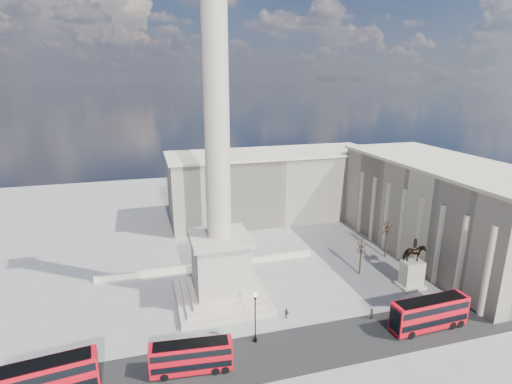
{
  "coord_description": "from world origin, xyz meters",
  "views": [
    {
      "loc": [
        -10.21,
        -50.72,
        33.68
      ],
      "look_at": [
        4.44,
        0.44,
        18.54
      ],
      "focal_mm": 28.0,
      "sensor_mm": 36.0,
      "label": 1
    }
  ],
  "objects_px": {
    "red_bus_a": "(42,381)",
    "pedestrian_standing": "(371,314)",
    "red_bus_b": "(192,357)",
    "nelsons_column": "(219,222)",
    "red_bus_c": "(430,313)",
    "victorian_lamp": "(255,313)",
    "equestrian_statue": "(412,270)",
    "pedestrian_walking": "(412,307)",
    "pedestrian_crossing": "(287,313)"
  },
  "relations": [
    {
      "from": "red_bus_a",
      "to": "victorian_lamp",
      "type": "bearing_deg",
      "value": 0.82
    },
    {
      "from": "equestrian_statue",
      "to": "red_bus_c",
      "type": "bearing_deg",
      "value": -114.98
    },
    {
      "from": "red_bus_a",
      "to": "red_bus_c",
      "type": "xyz_separation_m",
      "value": [
        48.77,
        -0.52,
        -0.04
      ]
    },
    {
      "from": "equestrian_statue",
      "to": "red_bus_a",
      "type": "bearing_deg",
      "value": -169.35
    },
    {
      "from": "red_bus_b",
      "to": "red_bus_c",
      "type": "distance_m",
      "value": 32.8
    },
    {
      "from": "red_bus_b",
      "to": "pedestrian_crossing",
      "type": "xyz_separation_m",
      "value": [
        14.59,
        7.3,
        -1.27
      ]
    },
    {
      "from": "red_bus_b",
      "to": "equestrian_statue",
      "type": "height_order",
      "value": "equestrian_statue"
    },
    {
      "from": "red_bus_c",
      "to": "equestrian_statue",
      "type": "relative_size",
      "value": 1.3
    },
    {
      "from": "equestrian_statue",
      "to": "pedestrian_walking",
      "type": "relative_size",
      "value": 5.39
    },
    {
      "from": "nelsons_column",
      "to": "red_bus_c",
      "type": "xyz_separation_m",
      "value": [
        26.3,
        -15.72,
        -10.51
      ]
    },
    {
      "from": "red_bus_b",
      "to": "equestrian_statue",
      "type": "bearing_deg",
      "value": 20.8
    },
    {
      "from": "equestrian_statue",
      "to": "pedestrian_crossing",
      "type": "xyz_separation_m",
      "value": [
        -23.15,
        -2.82,
        -2.28
      ]
    },
    {
      "from": "red_bus_a",
      "to": "victorian_lamp",
      "type": "xyz_separation_m",
      "value": [
        24.71,
        3.33,
        1.85
      ]
    },
    {
      "from": "red_bus_a",
      "to": "pedestrian_walking",
      "type": "distance_m",
      "value": 49.35
    },
    {
      "from": "red_bus_a",
      "to": "victorian_lamp",
      "type": "relative_size",
      "value": 1.61
    },
    {
      "from": "red_bus_c",
      "to": "equestrian_statue",
      "type": "distance_m",
      "value": 11.74
    },
    {
      "from": "nelsons_column",
      "to": "red_bus_a",
      "type": "bearing_deg",
      "value": -145.92
    },
    {
      "from": "red_bus_a",
      "to": "equestrian_statue",
      "type": "distance_m",
      "value": 54.67
    },
    {
      "from": "nelsons_column",
      "to": "red_bus_c",
      "type": "relative_size",
      "value": 4.37
    },
    {
      "from": "pedestrian_crossing",
      "to": "nelsons_column",
      "type": "bearing_deg",
      "value": 9.39
    },
    {
      "from": "red_bus_c",
      "to": "pedestrian_crossing",
      "type": "bearing_deg",
      "value": 154.62
    },
    {
      "from": "nelsons_column",
      "to": "pedestrian_standing",
      "type": "relative_size",
      "value": 30.36
    },
    {
      "from": "equestrian_statue",
      "to": "pedestrian_walking",
      "type": "height_order",
      "value": "equestrian_statue"
    },
    {
      "from": "red_bus_b",
      "to": "red_bus_c",
      "type": "relative_size",
      "value": 0.86
    },
    {
      "from": "red_bus_c",
      "to": "pedestrian_standing",
      "type": "relative_size",
      "value": 6.94
    },
    {
      "from": "nelsons_column",
      "to": "pedestrian_crossing",
      "type": "relative_size",
      "value": 31.49
    },
    {
      "from": "nelsons_column",
      "to": "victorian_lamp",
      "type": "bearing_deg",
      "value": -79.32
    },
    {
      "from": "pedestrian_crossing",
      "to": "red_bus_b",
      "type": "bearing_deg",
      "value": 80.35
    },
    {
      "from": "red_bus_b",
      "to": "equestrian_statue",
      "type": "relative_size",
      "value": 1.12
    },
    {
      "from": "pedestrian_walking",
      "to": "victorian_lamp",
      "type": "bearing_deg",
      "value": 147.38
    },
    {
      "from": "equestrian_statue",
      "to": "victorian_lamp",
      "type": "bearing_deg",
      "value": -166.87
    },
    {
      "from": "red_bus_b",
      "to": "equestrian_statue",
      "type": "xyz_separation_m",
      "value": [
        37.74,
        10.12,
        1.01
      ]
    },
    {
      "from": "nelsons_column",
      "to": "victorian_lamp",
      "type": "distance_m",
      "value": 14.85
    },
    {
      "from": "nelsons_column",
      "to": "red_bus_a",
      "type": "height_order",
      "value": "nelsons_column"
    },
    {
      "from": "red_bus_b",
      "to": "pedestrian_walking",
      "type": "relative_size",
      "value": 6.05
    },
    {
      "from": "equestrian_statue",
      "to": "pedestrian_standing",
      "type": "xyz_separation_m",
      "value": [
        -11.39,
        -6.35,
        -2.25
      ]
    },
    {
      "from": "pedestrian_standing",
      "to": "pedestrian_walking",
      "type": "bearing_deg",
      "value": 167.59
    },
    {
      "from": "red_bus_a",
      "to": "pedestrian_standing",
      "type": "bearing_deg",
      "value": -1.8
    },
    {
      "from": "nelsons_column",
      "to": "pedestrian_standing",
      "type": "height_order",
      "value": "nelsons_column"
    },
    {
      "from": "victorian_lamp",
      "to": "pedestrian_standing",
      "type": "distance_m",
      "value": 17.96
    },
    {
      "from": "red_bus_c",
      "to": "pedestrian_walking",
      "type": "xyz_separation_m",
      "value": [
        0.41,
        4.22,
        -1.59
      ]
    },
    {
      "from": "red_bus_b",
      "to": "victorian_lamp",
      "type": "bearing_deg",
      "value": 26.81
    },
    {
      "from": "red_bus_b",
      "to": "red_bus_c",
      "type": "bearing_deg",
      "value": 4.92
    },
    {
      "from": "red_bus_a",
      "to": "pedestrian_walking",
      "type": "bearing_deg",
      "value": -2.55
    },
    {
      "from": "nelsons_column",
      "to": "pedestrian_walking",
      "type": "xyz_separation_m",
      "value": [
        26.71,
        -11.5,
        -12.1
      ]
    },
    {
      "from": "red_bus_a",
      "to": "pedestrian_standing",
      "type": "height_order",
      "value": "red_bus_a"
    },
    {
      "from": "red_bus_b",
      "to": "nelsons_column",
      "type": "bearing_deg",
      "value": 72.7
    },
    {
      "from": "nelsons_column",
      "to": "red_bus_c",
      "type": "bearing_deg",
      "value": -30.87
    },
    {
      "from": "nelsons_column",
      "to": "red_bus_c",
      "type": "height_order",
      "value": "nelsons_column"
    },
    {
      "from": "equestrian_statue",
      "to": "red_bus_b",
      "type": "bearing_deg",
      "value": -164.98
    }
  ]
}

